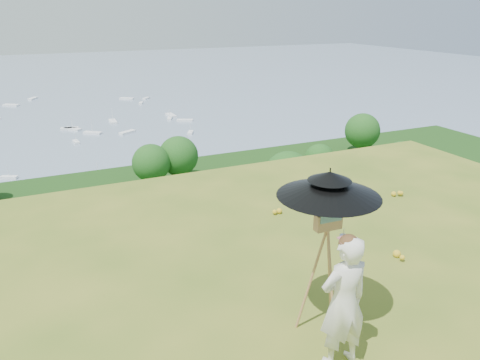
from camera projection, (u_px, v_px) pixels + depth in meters
name	position (u px, v px, depth m)	size (l,w,h in m)	color
ground	(391.00, 338.00, 5.82)	(14.00, 14.00, 0.00)	#4B651D
shoreline_tier	(73.00, 250.00, 82.21)	(170.00, 28.00, 8.00)	#655E50
bay_water	(34.00, 93.00, 222.27)	(700.00, 700.00, 0.00)	#748CA6
slope_trees	(95.00, 238.00, 40.85)	(110.00, 50.00, 6.00)	#164A16
harbor_town	(68.00, 216.00, 79.97)	(110.00, 22.00, 5.00)	silver
moored_boats	(1.00, 133.00, 149.86)	(140.00, 140.00, 0.70)	white
wildflowers	(378.00, 322.00, 6.01)	(10.00, 10.50, 0.12)	gold
painter	(344.00, 302.00, 5.15)	(0.59, 0.39, 1.63)	silver
field_easel	(325.00, 269.00, 5.69)	(0.67, 0.67, 1.76)	olive
sun_umbrella	(328.00, 197.00, 5.40)	(1.21, 1.21, 0.72)	black
painter_cap	(349.00, 240.00, 4.88)	(0.21, 0.25, 0.10)	#C86D7A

